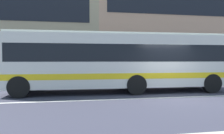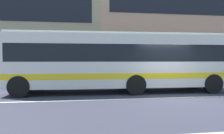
{
  "view_description": "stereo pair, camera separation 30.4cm",
  "coord_description": "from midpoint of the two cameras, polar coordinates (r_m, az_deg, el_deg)",
  "views": [
    {
      "loc": [
        -4.35,
        -8.68,
        1.73
      ],
      "look_at": [
        -2.5,
        2.3,
        1.34
      ],
      "focal_mm": 32.62,
      "sensor_mm": 36.0,
      "label": 1
    },
    {
      "loc": [
        -4.05,
        -8.73,
        1.73
      ],
      "look_at": [
        -2.5,
        2.3,
        1.34
      ],
      "focal_mm": 32.62,
      "sensor_mm": 36.0,
      "label": 2
    }
  ],
  "objects": [
    {
      "name": "apartment_block_right",
      "position": [
        26.48,
        16.41,
        12.25
      ],
      "size": [
        19.1,
        8.86,
        12.96
      ],
      "color": "tan",
      "rests_on": "ground_plane"
    },
    {
      "name": "transit_bus",
      "position": [
        11.01,
        0.92,
        1.96
      ],
      "size": [
        11.6,
        2.78,
        3.12
      ],
      "color": "silver",
      "rests_on": "ground_plane"
    },
    {
      "name": "lane_centre_line",
      "position": [
        9.82,
        16.09,
        -8.2
      ],
      "size": [
        60.0,
        0.16,
        0.01
      ],
      "primitive_type": "cube",
      "color": "silver",
      "rests_on": "ground_plane"
    },
    {
      "name": "ground_plane",
      "position": [
        9.82,
        16.09,
        -8.22
      ],
      "size": [
        160.0,
        160.0,
        0.0
      ],
      "primitive_type": "plane",
      "color": "#373745"
    }
  ]
}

